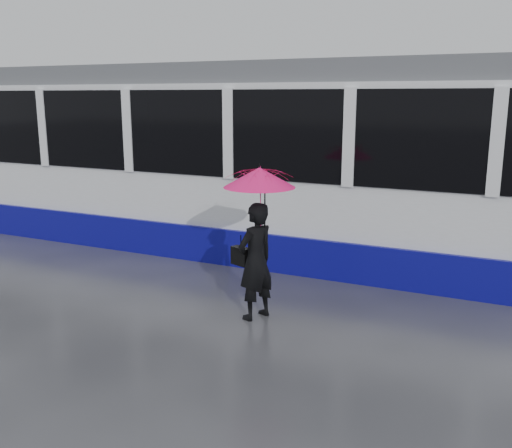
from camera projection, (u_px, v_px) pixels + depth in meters
The scene contains 6 objects.
ground at pixel (252, 298), 8.08m from camera, with size 90.00×90.00×0.00m, color #2D2D33.
rails at pixel (313, 254), 10.28m from camera, with size 34.00×1.51×0.02m.
tram at pixel (399, 169), 9.31m from camera, with size 26.00×2.56×3.35m.
woman at pixel (256, 261), 7.21m from camera, with size 0.55×0.36×1.51m, color black.
umbrella at pixel (259, 191), 6.99m from camera, with size 1.15×1.15×1.02m.
handbag at pixel (241, 256), 7.31m from camera, with size 0.29×0.21×0.41m.
Camera 1 is at (3.34, -6.88, 2.80)m, focal length 40.00 mm.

